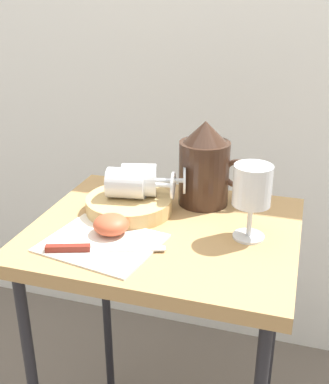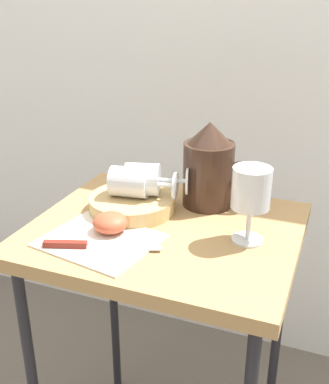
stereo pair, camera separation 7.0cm
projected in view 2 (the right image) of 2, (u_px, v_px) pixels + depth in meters
The scene contains 10 objects.
curtain_drape at pixel (239, 61), 1.42m from camera, with size 2.40×0.03×1.97m, color white.
table at pixel (164, 258), 1.04m from camera, with size 0.55×0.47×0.72m.
linen_napkin at pixel (100, 240), 0.95m from camera, with size 0.21×0.18×0.00m, color silver.
basket_tray at pixel (132, 204), 1.07m from camera, with size 0.19×0.19×0.04m, color tan.
pitcher at pixel (209, 172), 1.08m from camera, with size 0.17×0.12×0.20m.
wine_glass_upright at pixel (251, 192), 0.91m from camera, with size 0.08×0.08×0.15m.
wine_glass_tipped_near at pixel (145, 179), 1.06m from camera, with size 0.15×0.10×0.07m.
wine_glass_tipped_far at pixel (132, 182), 1.05m from camera, with size 0.16×0.09×0.07m.
apple_half_left at pixel (110, 223), 0.97m from camera, with size 0.07×0.07×0.04m, color #C15133.
knife at pixel (84, 245), 0.92m from camera, with size 0.22×0.09×0.01m.
Camera 2 is at (0.33, -0.83, 1.19)m, focal length 44.68 mm.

